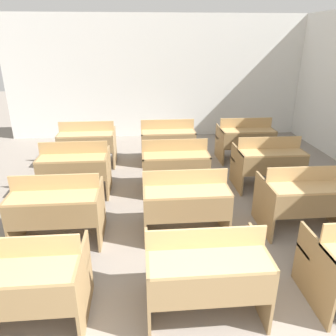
{
  "coord_description": "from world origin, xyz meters",
  "views": [
    {
      "loc": [
        -0.44,
        -1.11,
        2.39
      ],
      "look_at": [
        -0.09,
        2.97,
        0.74
      ],
      "focal_mm": 35.0,
      "sensor_mm": 36.0,
      "label": 1
    }
  ],
  "objects_px": {
    "bench_front_left": "(21,281)",
    "bench_second_center": "(185,201)",
    "bench_third_left": "(75,167)",
    "bench_back_left": "(88,143)",
    "bench_third_center": "(175,164)",
    "bench_back_center": "(168,140)",
    "bench_front_center": "(205,270)",
    "bench_back_right": "(245,138)",
    "bench_third_right": "(268,162)",
    "bench_second_right": "(304,197)",
    "bench_second_left": "(57,207)"
  },
  "relations": [
    {
      "from": "bench_front_left",
      "to": "bench_second_center",
      "type": "height_order",
      "value": "same"
    },
    {
      "from": "bench_third_left",
      "to": "bench_back_left",
      "type": "distance_m",
      "value": 1.3
    },
    {
      "from": "bench_third_center",
      "to": "bench_back_center",
      "type": "relative_size",
      "value": 1.0
    },
    {
      "from": "bench_front_center",
      "to": "bench_back_right",
      "type": "xyz_separation_m",
      "value": [
        1.58,
        3.92,
        0.0
      ]
    },
    {
      "from": "bench_third_right",
      "to": "bench_third_center",
      "type": "bearing_deg",
      "value": -179.9
    },
    {
      "from": "bench_front_center",
      "to": "bench_back_left",
      "type": "bearing_deg",
      "value": 112.0
    },
    {
      "from": "bench_second_right",
      "to": "bench_front_left",
      "type": "bearing_deg",
      "value": -157.62
    },
    {
      "from": "bench_front_left",
      "to": "bench_back_center",
      "type": "distance_m",
      "value": 4.24
    },
    {
      "from": "bench_back_right",
      "to": "bench_third_right",
      "type": "bearing_deg",
      "value": -90.87
    },
    {
      "from": "bench_second_center",
      "to": "bench_third_right",
      "type": "distance_m",
      "value": 2.02
    },
    {
      "from": "bench_front_left",
      "to": "bench_back_right",
      "type": "relative_size",
      "value": 1.0
    },
    {
      "from": "bench_third_left",
      "to": "bench_back_left",
      "type": "bearing_deg",
      "value": 89.38
    },
    {
      "from": "bench_third_right",
      "to": "bench_back_center",
      "type": "bearing_deg",
      "value": 139.5
    },
    {
      "from": "bench_second_left",
      "to": "bench_back_center",
      "type": "bearing_deg",
      "value": 59.24
    },
    {
      "from": "bench_second_right",
      "to": "bench_back_right",
      "type": "height_order",
      "value": "same"
    },
    {
      "from": "bench_third_left",
      "to": "bench_third_center",
      "type": "relative_size",
      "value": 1.0
    },
    {
      "from": "bench_front_center",
      "to": "bench_third_left",
      "type": "distance_m",
      "value": 3.05
    },
    {
      "from": "bench_front_center",
      "to": "bench_third_left",
      "type": "bearing_deg",
      "value": 121.4
    },
    {
      "from": "bench_third_right",
      "to": "bench_back_left",
      "type": "distance_m",
      "value": 3.4
    },
    {
      "from": "bench_second_right",
      "to": "bench_third_left",
      "type": "xyz_separation_m",
      "value": [
        -3.13,
        1.32,
        0.0
      ]
    },
    {
      "from": "bench_front_left",
      "to": "bench_back_left",
      "type": "height_order",
      "value": "same"
    },
    {
      "from": "bench_third_left",
      "to": "bench_third_center",
      "type": "bearing_deg",
      "value": -0.49
    },
    {
      "from": "bench_front_center",
      "to": "bench_back_right",
      "type": "height_order",
      "value": "same"
    },
    {
      "from": "bench_front_left",
      "to": "bench_back_left",
      "type": "xyz_separation_m",
      "value": [
        0.01,
        3.9,
        0.0
      ]
    },
    {
      "from": "bench_second_left",
      "to": "bench_third_right",
      "type": "relative_size",
      "value": 1.0
    },
    {
      "from": "bench_back_right",
      "to": "bench_second_center",
      "type": "bearing_deg",
      "value": -121.25
    },
    {
      "from": "bench_front_left",
      "to": "bench_third_center",
      "type": "relative_size",
      "value": 1.0
    },
    {
      "from": "bench_back_right",
      "to": "bench_back_center",
      "type": "bearing_deg",
      "value": 179.65
    },
    {
      "from": "bench_front_left",
      "to": "bench_back_right",
      "type": "xyz_separation_m",
      "value": [
        3.17,
        3.92,
        0.0
      ]
    },
    {
      "from": "bench_front_left",
      "to": "bench_second_right",
      "type": "height_order",
      "value": "same"
    },
    {
      "from": "bench_third_left",
      "to": "bench_back_center",
      "type": "relative_size",
      "value": 1.0
    },
    {
      "from": "bench_front_left",
      "to": "bench_second_center",
      "type": "xyz_separation_m",
      "value": [
        1.58,
        1.31,
        0.0
      ]
    },
    {
      "from": "bench_front_left",
      "to": "bench_third_center",
      "type": "height_order",
      "value": "same"
    },
    {
      "from": "bench_front_center",
      "to": "bench_third_left",
      "type": "height_order",
      "value": "same"
    },
    {
      "from": "bench_back_right",
      "to": "bench_third_center",
      "type": "bearing_deg",
      "value": -139.89
    },
    {
      "from": "bench_third_right",
      "to": "bench_back_center",
      "type": "height_order",
      "value": "same"
    },
    {
      "from": "bench_front_left",
      "to": "bench_second_right",
      "type": "bearing_deg",
      "value": 22.38
    },
    {
      "from": "bench_front_left",
      "to": "bench_front_center",
      "type": "height_order",
      "value": "same"
    },
    {
      "from": "bench_second_center",
      "to": "bench_second_right",
      "type": "height_order",
      "value": "same"
    },
    {
      "from": "bench_third_center",
      "to": "bench_front_center",
      "type": "bearing_deg",
      "value": -90.02
    },
    {
      "from": "bench_front_center",
      "to": "bench_third_right",
      "type": "bearing_deg",
      "value": 59.04
    },
    {
      "from": "bench_second_right",
      "to": "bench_back_center",
      "type": "relative_size",
      "value": 1.0
    },
    {
      "from": "bench_front_center",
      "to": "bench_back_left",
      "type": "height_order",
      "value": "same"
    },
    {
      "from": "bench_second_left",
      "to": "bench_back_left",
      "type": "xyz_separation_m",
      "value": [
        -0.0,
        2.61,
        0.0
      ]
    },
    {
      "from": "bench_front_center",
      "to": "bench_third_center",
      "type": "relative_size",
      "value": 1.0
    },
    {
      "from": "bench_second_left",
      "to": "bench_second_right",
      "type": "relative_size",
      "value": 1.0
    },
    {
      "from": "bench_front_center",
      "to": "bench_back_center",
      "type": "height_order",
      "value": "same"
    },
    {
      "from": "bench_third_center",
      "to": "bench_back_left",
      "type": "bearing_deg",
      "value": 140.29
    },
    {
      "from": "bench_front_left",
      "to": "bench_second_right",
      "type": "xyz_separation_m",
      "value": [
        3.13,
        1.29,
        0.0
      ]
    },
    {
      "from": "bench_third_left",
      "to": "bench_second_center",
      "type": "bearing_deg",
      "value": -39.18
    }
  ]
}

